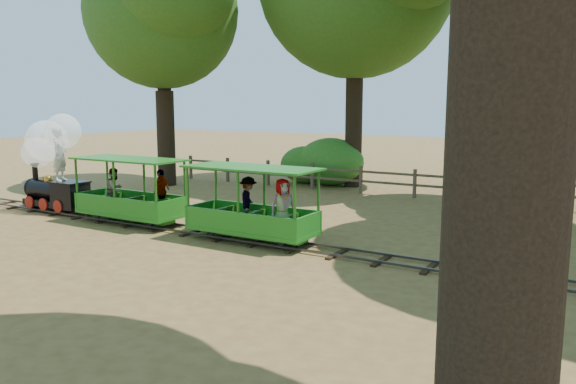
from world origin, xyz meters
The scene contains 10 objects.
ground centered at (0.00, 0.00, 0.00)m, with size 90.00×90.00×0.00m, color olive.
track centered at (0.00, 0.00, 0.07)m, with size 22.00×1.00×0.10m.
locomotive centered at (-7.52, 0.07, 1.68)m, with size 2.60×1.22×2.99m.
carriage_front centered at (-4.15, 0.02, 0.74)m, with size 3.21×1.33×1.67m.
carriage_rear centered at (-0.14, 0.04, 0.76)m, with size 3.21×1.38×1.67m.
oak_nw centered at (-8.53, 6.08, 7.00)m, with size 7.33×6.45×9.64m.
fence centered at (0.00, 8.00, 0.58)m, with size 18.10×0.10×1.00m.
shrub_west centered at (-4.01, 9.30, 0.76)m, with size 2.19×1.69×1.52m, color #2D6B1E.
shrub_mid_w centered at (-2.88, 9.30, 0.94)m, with size 2.73×2.10×1.89m, color #2D6B1E.
shrub_mid_e centered at (4.62, 9.30, 0.68)m, with size 1.98×1.52×1.37m, color #2D6B1E.
Camera 1 is at (7.09, -10.53, 3.18)m, focal length 35.00 mm.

